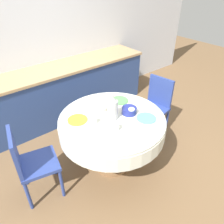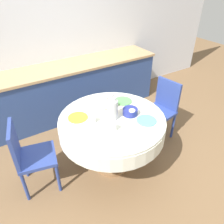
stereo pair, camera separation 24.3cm
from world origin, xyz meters
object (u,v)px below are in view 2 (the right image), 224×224
object	(u,v)px
chair_right	(29,154)
coffee_carafe	(113,108)
teapot	(107,104)
chair_left	(162,107)

from	to	relation	value
chair_right	coffee_carafe	size ratio (longest dim) A/B	2.81
teapot	coffee_carafe	bearing A→B (deg)	-100.62
coffee_carafe	teapot	world-z (taller)	coffee_carafe
chair_right	coffee_carafe	distance (m)	1.04
coffee_carafe	teapot	distance (m)	0.20
teapot	chair_right	bearing A→B (deg)	178.45
chair_right	coffee_carafe	world-z (taller)	coffee_carafe
chair_left	teapot	bearing A→B (deg)	78.97
chair_left	chair_right	world-z (taller)	same
chair_left	coffee_carafe	bearing A→B (deg)	90.57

